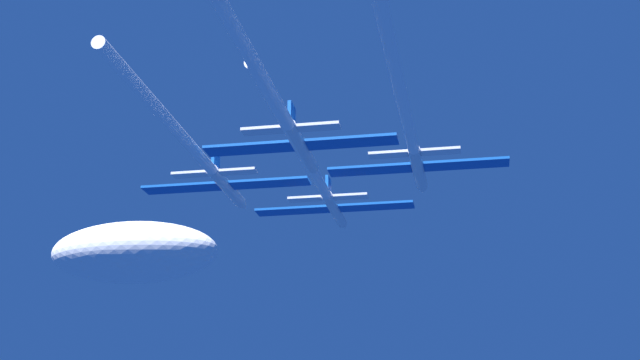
{
  "coord_description": "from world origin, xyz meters",
  "views": [
    {
      "loc": [
        14.03,
        -84.08,
        -25.73
      ],
      "look_at": [
        0.38,
        -9.22,
        0.41
      ],
      "focal_mm": 49.56,
      "sensor_mm": 36.0,
      "label": 1
    }
  ],
  "objects_px": {
    "jet_right_wing": "(409,127)",
    "jet_slot": "(280,108)",
    "jet_lead": "(317,178)",
    "jet_left_wing": "(200,157)"
  },
  "relations": [
    {
      "from": "jet_right_wing",
      "to": "jet_slot",
      "type": "relative_size",
      "value": 1.13
    },
    {
      "from": "jet_right_wing",
      "to": "jet_lead",
      "type": "bearing_deg",
      "value": 133.96
    },
    {
      "from": "jet_lead",
      "to": "jet_right_wing",
      "type": "bearing_deg",
      "value": -46.04
    },
    {
      "from": "jet_lead",
      "to": "jet_slot",
      "type": "height_order",
      "value": "jet_lead"
    },
    {
      "from": "jet_lead",
      "to": "jet_left_wing",
      "type": "bearing_deg",
      "value": -144.58
    },
    {
      "from": "jet_lead",
      "to": "jet_right_wing",
      "type": "distance_m",
      "value": 13.08
    },
    {
      "from": "jet_right_wing",
      "to": "jet_slot",
      "type": "bearing_deg",
      "value": -144.19
    },
    {
      "from": "jet_slot",
      "to": "jet_right_wing",
      "type": "bearing_deg",
      "value": 35.81
    },
    {
      "from": "jet_lead",
      "to": "jet_slot",
      "type": "xyz_separation_m",
      "value": [
        0.17,
        -15.84,
        -0.0
      ]
    },
    {
      "from": "jet_left_wing",
      "to": "jet_right_wing",
      "type": "relative_size",
      "value": 0.9
    }
  ]
}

